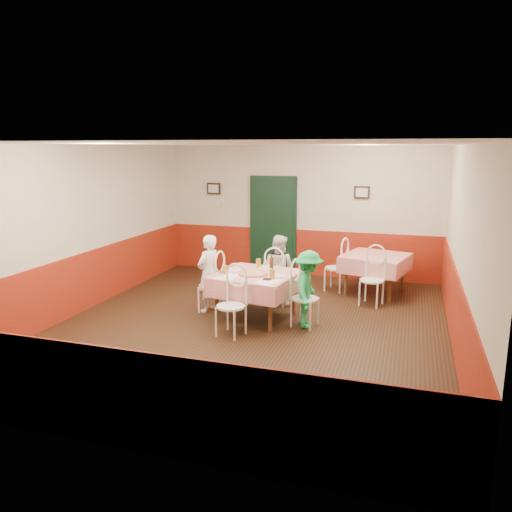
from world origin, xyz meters
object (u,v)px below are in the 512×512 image
(chair_near, at_px, (231,306))
(glass_b, at_px, (272,274))
(glass_c, at_px, (258,263))
(diner_right, at_px, (308,289))
(second_table, at_px, (375,275))
(chair_far, at_px, (277,280))
(beer_bottle, at_px, (271,262))
(chair_right, at_px, (305,299))
(chair_second_a, at_px, (336,268))
(chair_second_b, at_px, (372,280))
(main_table, at_px, (256,296))
(diner_left, at_px, (208,273))
(wallet, at_px, (267,279))
(pizza, at_px, (253,274))
(diner_far, at_px, (278,270))
(chair_left, at_px, (211,286))
(glass_a, at_px, (225,270))

(chair_near, xyz_separation_m, glass_b, (0.47, 0.57, 0.39))
(glass_c, relative_size, diner_right, 0.13)
(second_table, bearing_deg, chair_far, -143.11)
(beer_bottle, bearing_deg, chair_far, 92.18)
(diner_right, bearing_deg, chair_far, 33.53)
(chair_right, xyz_separation_m, chair_second_a, (0.15, 2.18, 0.00))
(chair_far, xyz_separation_m, beer_bottle, (0.02, -0.44, 0.42))
(chair_second_b, bearing_deg, chair_far, -149.74)
(chair_right, bearing_deg, main_table, 92.90)
(diner_left, height_order, diner_right, diner_left)
(wallet, height_order, diner_left, diner_left)
(pizza, distance_m, diner_far, 0.99)
(pizza, relative_size, wallet, 4.04)
(diner_left, bearing_deg, wallet, 87.05)
(chair_left, bearing_deg, diner_left, -94.62)
(diner_far, xyz_separation_m, diner_right, (0.76, -1.02, -0.02))
(beer_bottle, height_order, wallet, beer_bottle)
(chair_right, bearing_deg, diner_left, 92.90)
(glass_b, xyz_separation_m, diner_right, (0.54, 0.13, -0.23))
(diner_right, bearing_deg, glass_b, 99.26)
(chair_second_a, distance_m, diner_right, 2.20)
(chair_right, distance_m, chair_near, 1.20)
(glass_b, bearing_deg, pizza, 152.90)
(chair_far, bearing_deg, glass_b, 103.41)
(second_table, bearing_deg, glass_c, -137.80)
(chair_far, bearing_deg, pizza, 82.77)
(chair_right, xyz_separation_m, diner_far, (-0.71, 1.02, 0.18))
(chair_right, xyz_separation_m, glass_b, (-0.50, -0.14, 0.39))
(chair_second_b, bearing_deg, second_table, 104.27)
(chair_right, bearing_deg, beer_bottle, 64.31)
(chair_second_b, xyz_separation_m, diner_right, (-0.85, -1.44, 0.16))
(chair_far, relative_size, glass_c, 5.88)
(glass_b, bearing_deg, chair_near, -129.54)
(chair_second_a, relative_size, diner_left, 0.68)
(pizza, height_order, glass_c, glass_c)
(pizza, bearing_deg, chair_right, -3.27)
(glass_b, relative_size, diner_left, 0.12)
(chair_near, distance_m, diner_right, 1.25)
(chair_second_a, height_order, glass_a, glass_a)
(main_table, relative_size, diner_right, 1.00)
(second_table, relative_size, diner_far, 0.89)
(glass_b, relative_size, diner_right, 0.13)
(diner_right, bearing_deg, diner_left, 76.89)
(chair_near, bearing_deg, beer_bottle, 89.91)
(chair_second_a, relative_size, diner_far, 0.72)
(chair_second_a, bearing_deg, diner_left, -30.20)
(pizza, distance_m, glass_c, 0.48)
(chair_right, xyz_separation_m, glass_a, (-1.30, -0.06, 0.38))
(beer_bottle, bearing_deg, glass_c, -178.99)
(pizza, bearing_deg, chair_second_b, 37.97)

